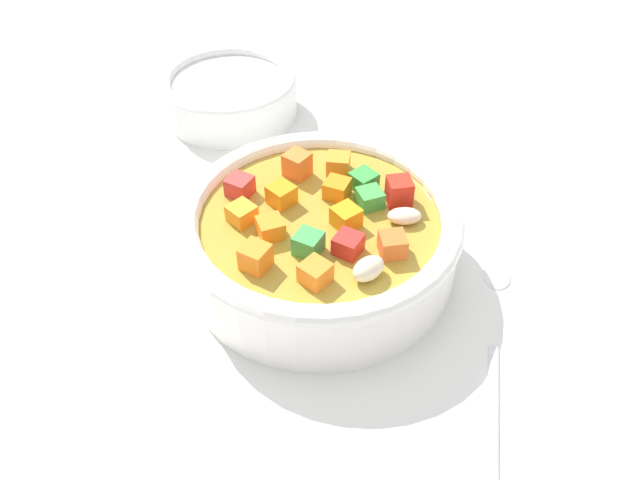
% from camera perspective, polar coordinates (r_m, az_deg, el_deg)
% --- Properties ---
extents(ground_plane, '(1.40, 1.40, 0.02)m').
position_cam_1_polar(ground_plane, '(0.51, 0.00, -3.10)').
color(ground_plane, silver).
extents(soup_bowl_main, '(0.21, 0.21, 0.07)m').
position_cam_1_polar(soup_bowl_main, '(0.48, 0.02, 0.40)').
color(soup_bowl_main, white).
rests_on(soup_bowl_main, ground_plane).
extents(spoon, '(0.17, 0.15, 0.01)m').
position_cam_1_polar(spoon, '(0.46, 15.51, -9.81)').
color(spoon, silver).
rests_on(spoon, ground_plane).
extents(side_bowl_small, '(0.14, 0.14, 0.04)m').
position_cam_1_polar(side_bowl_small, '(0.67, -8.00, 12.73)').
color(side_bowl_small, white).
rests_on(side_bowl_small, ground_plane).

